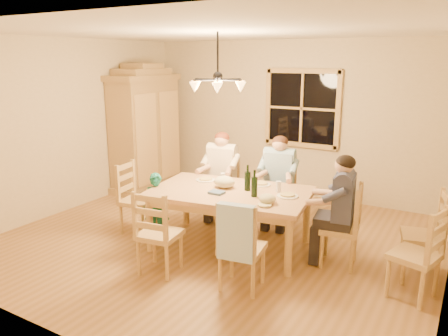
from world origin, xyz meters
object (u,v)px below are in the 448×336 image
Objects in this scene: chair_end_right at (339,240)px; adult_slate_man at (342,197)px; chair_far_left at (222,199)px; chandelier at (218,84)px; adult_woman at (222,165)px; chair_end_left at (139,211)px; chair_spare_front at (413,269)px; wine_bottle_b at (254,183)px; chair_far_right at (278,206)px; chair_near_left at (160,247)px; chair_spare_back at (420,249)px; dining_table at (230,198)px; child at (157,208)px; chair_near_right at (242,261)px; wine_bottle_a at (248,178)px; adult_plaid_man at (279,170)px; armoire at (145,133)px.

adult_slate_man is at bearing -96.72° from chair_end_right.
chandelier is at bearing 108.99° from chair_far_left.
adult_woman is (-1.99, 0.65, 0.54)m from chair_end_right.
chair_end_left is 3.58m from chair_spare_front.
chair_end_left is at bearing -175.42° from wine_bottle_b.
adult_slate_man is 1.07m from chair_spare_front.
chair_far_right is 1.36m from chair_end_right.
chair_far_left is at bearing 90.00° from chair_near_left.
chair_end_left and chair_spare_back have the same top height.
dining_table is at bearing 87.95° from chair_spare_back.
chair_end_right is (1.36, 0.20, -0.36)m from dining_table.
adult_slate_man is at bearing 15.17° from wine_bottle_b.
chair_spare_front reaches higher than child.
wine_bottle_b is at bearing 91.97° from chair_spare_back.
chair_near_left is 1.13× the size of adult_woman.
dining_table is 1.42m from chair_end_right.
adult_woman is 3.06m from chair_spare_front.
chair_near_right is 1.00× the size of chair_end_left.
wine_bottle_a reaches higher than chair_far_left.
chandelier is 0.78× the size of chair_spare_back.
chandelier reaches higher than wine_bottle_b.
chair_far_right is at bearing 97.01° from wine_bottle_b.
dining_table is 2.45× the size of adult_woman.
chair_end_left is (-1.99, 0.65, 0.00)m from chair_near_right.
chair_near_right reaches higher than child.
chair_spare_back is at bearing 155.75° from adult_plaid_man.
wine_bottle_b is at bearing 86.07° from chair_end_left.
chair_spare_back is at bearing 15.95° from chair_spare_front.
chair_near_left and chair_spare_back have the same top height.
adult_slate_man is (1.12, -0.78, 0.54)m from chair_far_right.
child is 3.16m from chair_spare_front.
wine_bottle_b is (1.73, 0.14, 0.62)m from chair_end_left.
chair_end_right reaches higher than dining_table.
chair_far_left and chair_end_left have the same top height.
chair_end_left is at bearing 87.05° from chair_spare_back.
adult_plaid_man is 1.36m from adult_slate_man.
wine_bottle_a is (-0.44, 0.97, 0.62)m from chair_near_right.
chair_spare_front is at bearing -120.36° from chair_end_right.
chair_spare_front is at bearing 141.88° from chair_far_right.
adult_woman is (2.03, -0.67, -0.22)m from armoire.
chair_near_left is at bearing 90.00° from chair_far_left.
armoire is at bearing 103.52° from child.
adult_woman reaches higher than child.
chair_spare_back is at bearing 14.90° from wine_bottle_b.
chair_near_right is (1.26, -1.70, 0.00)m from chair_far_left.
chair_far_left is 3.00× the size of wine_bottle_b.
adult_plaid_man is at bearing 97.01° from wine_bottle_b.
chair_end_right and chair_spare_front have the same top height.
adult_plaid_man is at bearing 117.98° from chair_end_left.
armoire is at bearing 153.78° from wine_bottle_a.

